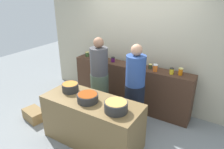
% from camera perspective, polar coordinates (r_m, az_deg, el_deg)
% --- Properties ---
extents(ground, '(12.00, 12.00, 0.00)m').
position_cam_1_polar(ground, '(4.07, -2.67, -15.44)').
color(ground, gray).
extents(storefront_wall, '(4.80, 0.12, 3.00)m').
position_cam_1_polar(storefront_wall, '(4.58, 7.30, 9.77)').
color(storefront_wall, '#B5AD93').
rests_on(storefront_wall, ground).
extents(display_shelf, '(2.70, 0.36, 1.00)m').
position_cam_1_polar(display_shelf, '(4.62, 4.87, -3.22)').
color(display_shelf, '#432B1D').
rests_on(display_shelf, ground).
extents(prep_table, '(1.70, 0.70, 0.82)m').
position_cam_1_polar(prep_table, '(3.63, -5.49, -12.78)').
color(prep_table, brown).
rests_on(prep_table, ground).
extents(preserve_jar_0, '(0.09, 0.09, 0.11)m').
position_cam_1_polar(preserve_jar_0, '(5.01, -6.88, 5.63)').
color(preserve_jar_0, '#34542A').
rests_on(preserve_jar_0, display_shelf).
extents(preserve_jar_1, '(0.07, 0.07, 0.12)m').
position_cam_1_polar(preserve_jar_1, '(4.77, -3.95, 4.94)').
color(preserve_jar_1, '#461751').
rests_on(preserve_jar_1, display_shelf).
extents(preserve_jar_2, '(0.08, 0.08, 0.11)m').
position_cam_1_polar(preserve_jar_2, '(4.68, -2.26, 4.58)').
color(preserve_jar_2, '#2B5838').
rests_on(preserve_jar_2, display_shelf).
extents(preserve_jar_3, '(0.09, 0.09, 0.11)m').
position_cam_1_polar(preserve_jar_3, '(4.59, 0.28, 4.19)').
color(preserve_jar_3, '#4A144D').
rests_on(preserve_jar_3, display_shelf).
extents(preserve_jar_4, '(0.09, 0.09, 0.14)m').
position_cam_1_polar(preserve_jar_4, '(4.36, 5.76, 3.27)').
color(preserve_jar_4, gold).
rests_on(preserve_jar_4, display_shelf).
extents(preserve_jar_5, '(0.07, 0.07, 0.10)m').
position_cam_1_polar(preserve_jar_5, '(4.25, 8.78, 2.30)').
color(preserve_jar_5, '#B83228').
rests_on(preserve_jar_5, display_shelf).
extents(preserve_jar_6, '(0.07, 0.07, 0.10)m').
position_cam_1_polar(preserve_jar_6, '(4.26, 10.56, 2.23)').
color(preserve_jar_6, '#38462B').
rests_on(preserve_jar_6, display_shelf).
extents(preserve_jar_7, '(0.09, 0.09, 0.14)m').
position_cam_1_polar(preserve_jar_7, '(4.14, 11.90, 1.83)').
color(preserve_jar_7, orange).
rests_on(preserve_jar_7, display_shelf).
extents(preserve_jar_8, '(0.08, 0.08, 0.12)m').
position_cam_1_polar(preserve_jar_8, '(4.08, 16.21, 0.90)').
color(preserve_jar_8, gold).
rests_on(preserve_jar_8, display_shelf).
extents(preserve_jar_9, '(0.08, 0.08, 0.14)m').
position_cam_1_polar(preserve_jar_9, '(4.08, 18.47, 0.77)').
color(preserve_jar_9, orange).
rests_on(preserve_jar_9, display_shelf).
extents(cooking_pot_left, '(0.29, 0.29, 0.15)m').
position_cam_1_polar(cooking_pot_left, '(3.72, -11.48, -3.55)').
color(cooking_pot_left, '#2D2D2D').
rests_on(cooking_pot_left, prep_table).
extents(cooking_pot_center, '(0.34, 0.34, 0.14)m').
position_cam_1_polar(cooking_pot_center, '(3.35, -6.76, -6.41)').
color(cooking_pot_center, '#2D2D2D').
rests_on(cooking_pot_center, prep_table).
extents(cooking_pot_right, '(0.35, 0.35, 0.16)m').
position_cam_1_polar(cooking_pot_right, '(3.07, 1.12, -8.88)').
color(cooking_pot_right, '#2D2D2D').
rests_on(cooking_pot_right, prep_table).
extents(cook_with_tongs, '(0.37, 0.37, 1.66)m').
position_cam_1_polar(cook_with_tongs, '(4.27, -3.48, -1.76)').
color(cook_with_tongs, '#4B5E4B').
rests_on(cook_with_tongs, ground).
extents(cook_in_cap, '(0.37, 0.37, 1.65)m').
position_cam_1_polar(cook_in_cap, '(3.84, 6.30, -4.86)').
color(cook_in_cap, black).
rests_on(cook_in_cap, ground).
extents(bread_crate, '(0.50, 0.38, 0.22)m').
position_cam_1_polar(bread_crate, '(4.61, -20.79, -10.36)').
color(bread_crate, olive).
rests_on(bread_crate, ground).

